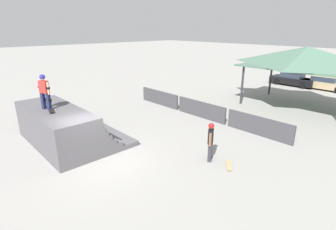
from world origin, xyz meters
TOP-DOWN VIEW (x-y plane):
  - ground_plane at (0.00, 0.00)m, footprint 160.00×160.00m
  - quarter_pipe_ramp at (-2.79, -0.27)m, footprint 5.57×3.96m
  - skater_on_deck at (-2.96, -0.86)m, footprint 0.72×0.43m
  - skateboard_on_deck at (-2.43, -0.86)m, footprint 0.87×0.42m
  - bystander_walking at (3.35, 3.71)m, footprint 0.48×0.62m
  - skateboard_on_ground at (4.29, 3.84)m, footprint 0.68×0.78m
  - barrier_fence at (-0.71, 7.88)m, footprint 12.03×0.12m
  - pavilion_shelter at (2.76, 14.85)m, footprint 8.13×5.30m
  - parked_car_black at (-0.87, 22.36)m, footprint 4.28×1.84m
  - parked_car_tan at (2.02, 22.63)m, footprint 4.49×1.79m

SIDE VIEW (x-z plane):
  - ground_plane at x=0.00m, z-range 0.00..0.00m
  - skateboard_on_ground at x=4.29m, z-range 0.01..0.10m
  - barrier_fence at x=-0.71m, z-range 0.00..1.05m
  - parked_car_black at x=-0.87m, z-range -0.03..1.24m
  - parked_car_tan at x=2.02m, z-range -0.03..1.24m
  - quarter_pipe_ramp at x=-2.79m, z-range -0.11..1.78m
  - bystander_walking at x=3.35m, z-range 0.15..1.89m
  - skateboard_on_deck at x=-2.43m, z-range 1.90..1.99m
  - skater_on_deck at x=-2.96m, z-range 2.01..3.69m
  - pavilion_shelter at x=2.76m, z-range 1.43..5.81m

